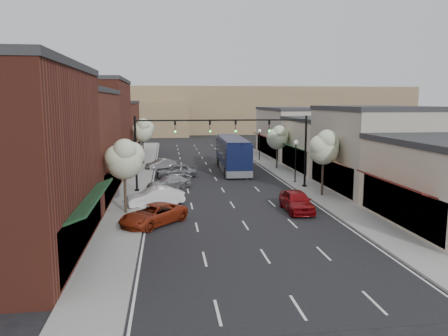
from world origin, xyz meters
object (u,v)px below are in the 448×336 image
object	(u,v)px
signal_mast_left	(162,142)
tree_right_near	(324,147)
coach_bus	(232,154)
red_hatchback	(297,201)
lamp_post_near	(296,154)
parked_car_b	(155,197)
parked_car_e	(161,164)
signal_mast_right	(282,141)
parked_car_a	(153,215)
parked_car_c	(169,183)
lamp_post_far	(259,139)
tree_right_far	(278,137)
parked_car_d	(176,171)
tree_left_far	(143,130)
tree_left_near	(125,158)

from	to	relation	value
signal_mast_left	tree_right_near	world-z (taller)	signal_mast_left
coach_bus	red_hatchback	distance (m)	20.27
lamp_post_near	red_hatchback	size ratio (longest dim) A/B	0.93
tree_right_near	red_hatchback	distance (m)	7.07
parked_car_b	parked_car_e	bearing A→B (deg)	161.72
signal_mast_right	lamp_post_near	world-z (taller)	signal_mast_right
parked_car_a	parked_car_c	distance (m)	12.24
lamp_post_near	parked_car_b	size ratio (longest dim) A/B	0.97
parked_car_e	coach_bus	bearing A→B (deg)	42.72
lamp_post_far	red_hatchback	size ratio (longest dim) A/B	0.93
tree_right_far	coach_bus	world-z (taller)	tree_right_far
signal_mast_left	coach_bus	bearing A→B (deg)	54.02
lamp_post_near	lamp_post_far	xyz separation A→B (m)	(0.00, 17.50, 0.00)
parked_car_d	signal_mast_left	bearing A→B (deg)	-17.20
signal_mast_left	lamp_post_far	bearing A→B (deg)	56.14
red_hatchback	parked_car_d	bearing A→B (deg)	119.24
tree_left_far	coach_bus	size ratio (longest dim) A/B	0.47
coach_bus	parked_car_c	bearing A→B (deg)	-125.49
tree_right_far	lamp_post_near	xyz separation A→B (m)	(-0.55, -9.44, -0.99)
lamp_post_far	parked_car_c	bearing A→B (deg)	-124.37
signal_mast_right	tree_left_far	distance (m)	22.68
lamp_post_near	tree_left_far	bearing A→B (deg)	136.11
tree_right_near	parked_car_c	bearing A→B (deg)	158.75
lamp_post_near	tree_right_near	bearing A→B (deg)	-85.23
tree_right_far	lamp_post_near	distance (m)	9.51
tree_left_near	parked_car_b	bearing A→B (deg)	50.83
parked_car_e	signal_mast_right	bearing A→B (deg)	8.29
parked_car_e	parked_car_c	bearing A→B (deg)	-27.89
parked_car_b	tree_right_far	bearing A→B (deg)	122.73
signal_mast_left	parked_car_d	world-z (taller)	signal_mast_left
lamp_post_far	tree_right_near	bearing A→B (deg)	-88.70
signal_mast_right	tree_right_far	size ratio (longest dim) A/B	1.51
parked_car_a	parked_car_e	bearing A→B (deg)	132.08
parked_car_b	parked_car_d	world-z (taller)	parked_car_d
parked_car_c	tree_right_near	bearing A→B (deg)	46.39
parked_car_d	lamp_post_near	bearing A→B (deg)	60.86
parked_car_b	parked_car_d	bearing A→B (deg)	153.78
parked_car_b	parked_car_e	distance (m)	19.27
lamp_post_far	parked_car_d	bearing A→B (deg)	-133.85
tree_left_far	parked_car_b	size ratio (longest dim) A/B	1.34
signal_mast_right	coach_bus	world-z (taller)	signal_mast_right
tree_left_far	parked_car_c	size ratio (longest dim) A/B	1.42
tree_left_near	lamp_post_far	size ratio (longest dim) A/B	1.28
tree_right_near	tree_left_far	xyz separation A→B (m)	(-16.60, 22.00, 0.15)
parked_car_a	parked_car_e	world-z (taller)	parked_car_a
parked_car_d	tree_left_near	bearing A→B (deg)	-21.08
tree_left_far	parked_car_e	size ratio (longest dim) A/B	1.59
lamp_post_far	parked_car_d	xyz separation A→B (m)	(-12.00, -12.49, -2.25)
parked_car_a	parked_car_b	world-z (taller)	parked_car_b
tree_right_near	parked_car_e	size ratio (longest dim) A/B	1.55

